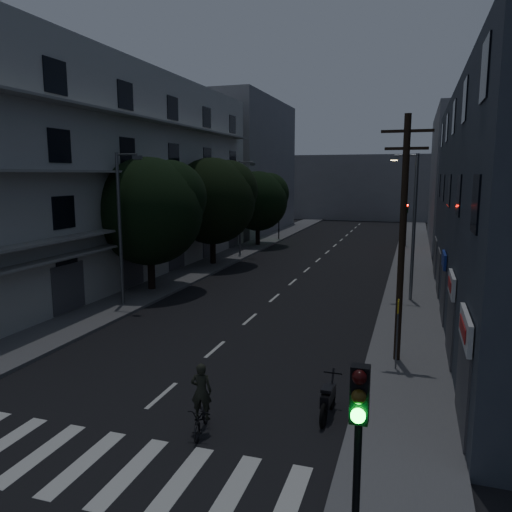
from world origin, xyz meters
The scene contains 22 objects.
ground centered at (0.00, 25.00, 0.00)m, with size 160.00×160.00×0.00m, color black.
sidewalk_left centered at (-7.50, 25.00, 0.07)m, with size 3.00×90.00×0.15m, color #565659.
sidewalk_right centered at (7.50, 25.00, 0.07)m, with size 3.00×90.00×0.15m, color #565659.
crosswalk centered at (0.00, -2.00, 0.00)m, with size 10.90×3.00×0.01m.
lane_markings centered at (0.00, 31.25, 0.01)m, with size 0.15×60.50×0.01m.
building_left centered at (-11.98, 18.00, 6.99)m, with size 7.00×36.00×14.00m.
building_far_left centered at (-12.00, 48.00, 8.00)m, with size 6.00×20.00×16.00m, color slate.
building_far_right centered at (12.00, 42.00, 6.50)m, with size 6.00×20.00×13.00m, color slate.
building_far_end centered at (0.00, 70.00, 5.00)m, with size 24.00×8.00×10.00m, color slate.
tree_near centered at (-7.55, 14.97, 5.11)m, with size 6.43×6.43×7.93m.
tree_mid centered at (-7.37, 24.28, 5.26)m, with size 6.64×6.64×8.17m.
tree_far centered at (-7.22, 35.43, 4.67)m, with size 5.84×5.84×7.22m.
traffic_signal_near centered at (6.85, -4.38, 3.10)m, with size 0.28×0.37×4.10m.
traffic_signal_far_right centered at (6.73, 38.77, 3.10)m, with size 0.28×0.37×4.10m.
traffic_signal_far_left centered at (-6.45, 40.28, 3.10)m, with size 0.28×0.37×4.10m.
street_lamp_left_near centered at (-7.14, 11.18, 4.60)m, with size 1.51×0.25×8.00m.
street_lamp_right centered at (7.37, 16.87, 4.60)m, with size 1.51×0.25×8.00m.
street_lamp_left_far centered at (-6.85, 29.19, 4.60)m, with size 1.51×0.25×8.00m.
utility_pole centered at (7.10, 7.22, 4.87)m, with size 1.80×0.24×9.00m.
bus_stop_sign centered at (7.10, 6.27, 1.89)m, with size 0.06×0.35×2.52m.
motorcycle centered at (5.34, 2.25, 0.50)m, with size 0.57×1.97×1.26m.
cyclist centered at (2.18, 0.25, 0.68)m, with size 0.83×1.66×2.01m.
Camera 1 is at (7.50, -11.50, 7.05)m, focal length 35.00 mm.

